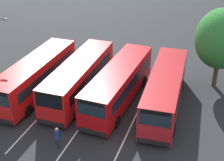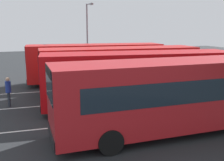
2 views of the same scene
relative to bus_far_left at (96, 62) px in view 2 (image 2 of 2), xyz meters
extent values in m
plane|color=#232628|center=(-0.14, 5.87, -1.78)|extent=(78.78, 78.78, 0.00)
cube|color=red|center=(-0.03, 0.00, 0.01)|extent=(11.35, 3.57, 2.90)
cube|color=#19232D|center=(5.49, -0.52, 0.79)|extent=(0.33, 2.23, 1.22)
cube|color=#19232D|center=(0.09, 1.24, 0.36)|extent=(9.34, 0.96, 0.93)
cube|color=#19232D|center=(-0.15, -1.23, 0.36)|extent=(9.34, 0.96, 0.93)
cube|color=black|center=(5.51, -0.52, 1.28)|extent=(0.29, 2.03, 0.32)
cube|color=black|center=(5.52, -0.52, -1.22)|extent=(0.32, 2.33, 0.36)
cylinder|color=black|center=(3.64, 0.87, -1.29)|extent=(1.01, 0.37, 0.98)
cylinder|color=black|center=(3.41, -1.53, -1.29)|extent=(1.01, 0.37, 0.98)
cylinder|color=black|center=(-3.47, 1.54, -1.29)|extent=(1.01, 0.37, 0.98)
cylinder|color=black|center=(-3.70, -0.86, -1.29)|extent=(1.01, 0.37, 0.98)
cube|color=red|center=(-0.65, 3.92, 0.01)|extent=(11.33, 3.45, 2.90)
cube|color=black|center=(4.88, 3.46, 0.79)|extent=(0.30, 2.23, 1.22)
cube|color=black|center=(-0.54, 5.15, 0.36)|extent=(9.35, 0.85, 0.93)
cube|color=black|center=(-0.75, 2.68, 0.36)|extent=(9.35, 0.85, 0.93)
cube|color=black|center=(4.90, 3.46, 1.28)|extent=(0.27, 2.03, 0.32)
cube|color=black|center=(4.91, 3.46, -1.22)|extent=(0.29, 2.33, 0.36)
cylinder|color=black|center=(3.01, 4.83, -1.29)|extent=(1.00, 0.36, 0.98)
cylinder|color=black|center=(2.81, 2.42, -1.29)|extent=(1.00, 0.36, 0.98)
cylinder|color=black|center=(-4.11, 5.41, -1.29)|extent=(1.00, 0.36, 0.98)
cylinder|color=black|center=(-4.31, 3.01, -1.29)|extent=(1.00, 0.36, 0.98)
cube|color=#B70C11|center=(-0.34, 7.61, 0.01)|extent=(11.40, 4.05, 2.90)
cube|color=#19232D|center=(5.15, 6.85, 0.79)|extent=(0.43, 2.23, 1.22)
cube|color=#19232D|center=(-0.17, 8.84, 0.36)|extent=(9.30, 1.37, 0.93)
cube|color=#19232D|center=(-0.51, 6.38, 0.36)|extent=(9.30, 1.37, 0.93)
cube|color=black|center=(5.17, 6.85, 1.28)|extent=(0.38, 2.02, 0.32)
cube|color=black|center=(5.18, 6.84, -1.22)|extent=(0.42, 2.32, 0.36)
cylinder|color=black|center=(3.36, 8.32, -1.29)|extent=(1.01, 0.41, 0.98)
cylinder|color=black|center=(3.03, 5.92, -1.29)|extent=(1.01, 0.41, 0.98)
cylinder|color=black|center=(-3.71, 9.30, -1.29)|extent=(1.01, 0.41, 0.98)
cylinder|color=black|center=(-4.05, 6.91, -1.29)|extent=(1.01, 0.41, 0.98)
cube|color=#AD191E|center=(-0.29, 11.59, 0.01)|extent=(11.23, 2.85, 2.90)
cube|color=#19232D|center=(5.25, 11.44, 0.79)|extent=(0.18, 2.23, 1.22)
cube|color=#19232D|center=(-0.25, 12.83, 0.36)|extent=(9.37, 0.35, 0.93)
cube|color=#19232D|center=(-0.32, 10.36, 0.36)|extent=(9.37, 0.35, 0.93)
cube|color=black|center=(5.27, 11.44, 1.28)|extent=(0.16, 2.03, 0.32)
cube|color=black|center=(5.28, 11.44, -1.22)|extent=(0.17, 2.33, 0.36)
cylinder|color=black|center=(3.32, 12.70, -1.29)|extent=(0.99, 0.31, 0.98)
cylinder|color=black|center=(3.25, 10.29, -1.29)|extent=(0.99, 0.31, 0.98)
cylinder|color=black|center=(-3.89, 10.49, -1.29)|extent=(0.99, 0.31, 0.98)
cylinder|color=#232833|center=(6.90, 4.77, -1.36)|extent=(0.13, 0.13, 0.86)
cylinder|color=#232833|center=(6.86, 4.93, -1.36)|extent=(0.13, 0.13, 0.86)
cylinder|color=navy|center=(6.88, 4.85, -0.59)|extent=(0.39, 0.39, 0.68)
sphere|color=tan|center=(6.88, 4.85, -0.13)|extent=(0.23, 0.23, 0.23)
cylinder|color=gray|center=(-0.55, -4.50, 1.65)|extent=(0.16, 0.16, 6.87)
cylinder|color=gray|center=(-0.51, -3.54, 4.99)|extent=(0.18, 1.93, 0.10)
cube|color=slate|center=(-0.47, -2.58, 4.91)|extent=(0.22, 0.57, 0.14)
cube|color=silver|center=(-0.14, 2.12, -1.78)|extent=(17.08, 1.42, 0.01)
cube|color=silver|center=(-0.14, 5.87, -1.78)|extent=(17.08, 1.42, 0.01)
cube|color=silver|center=(-0.14, 9.63, -1.78)|extent=(17.08, 1.42, 0.01)
camera|label=1|loc=(23.96, 13.09, 13.72)|focal=52.94mm
camera|label=2|loc=(6.47, 21.27, 2.89)|focal=42.51mm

